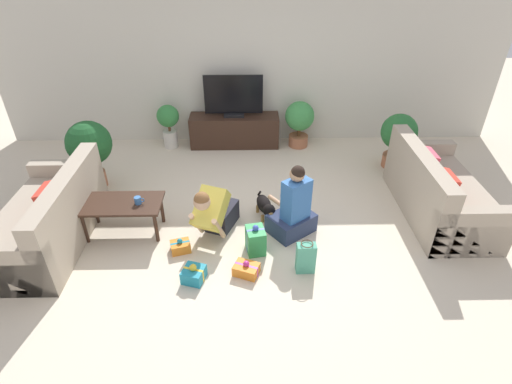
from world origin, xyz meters
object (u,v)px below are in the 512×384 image
(gift_box_a, at_px, (180,246))
(gift_bag_a, at_px, (306,258))
(potted_plant_back_left, at_px, (169,122))
(potted_plant_corner_left, at_px, (89,145))
(gift_box_b, at_px, (246,269))
(tv, at_px, (234,98))
(person_sitting, at_px, (293,210))
(person_kneeling, at_px, (215,211))
(potted_plant_back_right, at_px, (299,120))
(sofa_left, at_px, (48,221))
(coffee_table, at_px, (122,206))
(mug, at_px, (138,200))
(tv_console, at_px, (235,131))
(dog, at_px, (265,206))
(potted_plant_corner_right, at_px, (398,136))
(gift_box_c, at_px, (194,274))
(gift_box_d, at_px, (256,240))
(sofa_right, at_px, (437,193))

(gift_box_a, xyz_separation_m, gift_bag_a, (1.41, -0.36, 0.12))
(potted_plant_back_left, distance_m, potted_plant_corner_left, 1.54)
(gift_box_b, bearing_deg, potted_plant_back_left, 112.65)
(tv, xyz_separation_m, person_sitting, (0.77, -2.45, -0.51))
(person_kneeling, bearing_deg, potted_plant_back_right, 83.93)
(sofa_left, height_order, coffee_table, sofa_left)
(gift_box_a, bearing_deg, potted_plant_corner_left, 133.67)
(potted_plant_back_left, distance_m, gift_box_a, 2.81)
(person_sitting, xyz_separation_m, gift_box_b, (-0.57, -0.72, -0.27))
(potted_plant_back_right, relative_size, person_sitting, 0.83)
(gift_box_a, height_order, mug, mug)
(person_sitting, bearing_deg, potted_plant_back_right, -134.75)
(gift_box_b, xyz_separation_m, mug, (-1.27, 0.74, 0.41))
(potted_plant_corner_left, relative_size, person_kneeling, 1.23)
(sofa_left, distance_m, potted_plant_corner_left, 1.31)
(tv_console, height_order, gift_bag_a, tv_console)
(mug, bearing_deg, person_kneeling, -2.62)
(tv, relative_size, gift_bag_a, 2.47)
(dog, bearing_deg, person_sitting, -55.32)
(potted_plant_corner_right, height_order, gift_box_b, potted_plant_corner_right)
(person_kneeling, bearing_deg, potted_plant_back_left, 132.83)
(potted_plant_back_left, distance_m, gift_box_b, 3.40)
(person_kneeling, relative_size, gift_box_c, 2.92)
(potted_plant_back_right, bearing_deg, potted_plant_corner_left, -157.70)
(potted_plant_corner_left, relative_size, potted_plant_back_right, 1.26)
(potted_plant_corner_right, height_order, gift_box_a, potted_plant_corner_right)
(potted_plant_corner_right, bearing_deg, gift_box_d, -138.27)
(coffee_table, bearing_deg, potted_plant_back_right, 44.50)
(person_kneeling, xyz_separation_m, gift_box_a, (-0.39, -0.31, -0.27))
(potted_plant_back_right, bearing_deg, coffee_table, -135.50)
(gift_box_c, distance_m, gift_box_d, 0.81)
(tv, bearing_deg, potted_plant_back_left, -177.40)
(potted_plant_back_right, height_order, dog, potted_plant_back_right)
(coffee_table, relative_size, potted_plant_corner_left, 0.96)
(potted_plant_corner_left, bearing_deg, gift_bag_a, -33.02)
(tv, bearing_deg, gift_box_d, -83.73)
(sofa_right, distance_m, coffee_table, 3.97)
(mug, bearing_deg, potted_plant_back_left, 90.71)
(sofa_left, distance_m, gift_box_a, 1.58)
(tv_console, height_order, potted_plant_back_left, potted_plant_back_left)
(tv, distance_m, potted_plant_back_left, 1.17)
(dog, relative_size, gift_box_a, 2.12)
(sofa_right, bearing_deg, dog, 92.74)
(gift_box_d, bearing_deg, sofa_left, 174.58)
(tv, height_order, gift_box_d, tv)
(gift_box_c, bearing_deg, sofa_right, 21.20)
(coffee_table, height_order, dog, coffee_table)
(coffee_table, xyz_separation_m, gift_box_d, (1.59, -0.40, -0.22))
(person_kneeling, height_order, dog, person_kneeling)
(sofa_left, xyz_separation_m, tv, (2.12, 2.56, 0.54))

